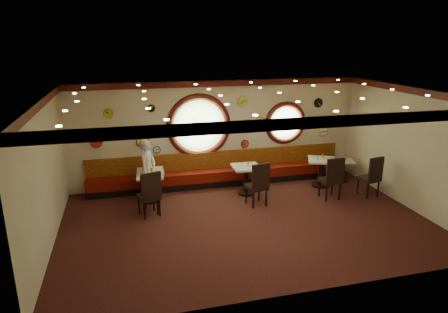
# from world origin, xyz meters

# --- Properties ---
(floor) EXTENTS (9.00, 6.00, 0.00)m
(floor) POSITION_xyz_m (0.00, 0.00, 0.00)
(floor) COLOR black
(floor) RESTS_ON ground
(ceiling) EXTENTS (9.00, 6.00, 0.02)m
(ceiling) POSITION_xyz_m (0.00, 0.00, 3.20)
(ceiling) COLOR gold
(ceiling) RESTS_ON wall_back
(wall_back) EXTENTS (9.00, 0.02, 3.20)m
(wall_back) POSITION_xyz_m (0.00, 3.00, 1.60)
(wall_back) COLOR beige
(wall_back) RESTS_ON floor
(wall_front) EXTENTS (9.00, 0.02, 3.20)m
(wall_front) POSITION_xyz_m (0.00, -3.00, 1.60)
(wall_front) COLOR beige
(wall_front) RESTS_ON floor
(wall_left) EXTENTS (0.02, 6.00, 3.20)m
(wall_left) POSITION_xyz_m (-4.50, 0.00, 1.60)
(wall_left) COLOR beige
(wall_left) RESTS_ON floor
(wall_right) EXTENTS (0.02, 6.00, 3.20)m
(wall_right) POSITION_xyz_m (4.50, 0.00, 1.60)
(wall_right) COLOR beige
(wall_right) RESTS_ON floor
(molding_back) EXTENTS (9.00, 0.10, 0.18)m
(molding_back) POSITION_xyz_m (0.00, 2.95, 3.11)
(molding_back) COLOR #3E0F0B
(molding_back) RESTS_ON wall_back
(molding_front) EXTENTS (9.00, 0.10, 0.18)m
(molding_front) POSITION_xyz_m (0.00, -2.95, 3.11)
(molding_front) COLOR #3E0F0B
(molding_front) RESTS_ON wall_back
(molding_left) EXTENTS (0.10, 6.00, 0.18)m
(molding_left) POSITION_xyz_m (-4.45, 0.00, 3.11)
(molding_left) COLOR #3E0F0B
(molding_left) RESTS_ON wall_back
(molding_right) EXTENTS (0.10, 6.00, 0.18)m
(molding_right) POSITION_xyz_m (4.45, 0.00, 3.11)
(molding_right) COLOR #3E0F0B
(molding_right) RESTS_ON wall_back
(banquette_base) EXTENTS (8.00, 0.55, 0.20)m
(banquette_base) POSITION_xyz_m (0.00, 2.72, 0.10)
(banquette_base) COLOR black
(banquette_base) RESTS_ON floor
(banquette_seat) EXTENTS (8.00, 0.55, 0.30)m
(banquette_seat) POSITION_xyz_m (0.00, 2.72, 0.35)
(banquette_seat) COLOR #5A0E07
(banquette_seat) RESTS_ON banquette_base
(banquette_back) EXTENTS (8.00, 0.10, 0.55)m
(banquette_back) POSITION_xyz_m (0.00, 2.94, 0.75)
(banquette_back) COLOR #621407
(banquette_back) RESTS_ON wall_back
(porthole_left_glass) EXTENTS (1.66, 0.02, 1.66)m
(porthole_left_glass) POSITION_xyz_m (-0.60, 3.00, 1.85)
(porthole_left_glass) COLOR #95C274
(porthole_left_glass) RESTS_ON wall_back
(porthole_left_frame) EXTENTS (1.98, 0.18, 1.98)m
(porthole_left_frame) POSITION_xyz_m (-0.60, 2.98, 1.85)
(porthole_left_frame) COLOR #3E0F0B
(porthole_left_frame) RESTS_ON wall_back
(porthole_left_ring) EXTENTS (1.61, 0.03, 1.61)m
(porthole_left_ring) POSITION_xyz_m (-0.60, 2.95, 1.85)
(porthole_left_ring) COLOR gold
(porthole_left_ring) RESTS_ON wall_back
(porthole_right_glass) EXTENTS (1.10, 0.02, 1.10)m
(porthole_right_glass) POSITION_xyz_m (2.20, 3.00, 1.80)
(porthole_right_glass) COLOR #95C274
(porthole_right_glass) RESTS_ON wall_back
(porthole_right_frame) EXTENTS (1.38, 0.18, 1.38)m
(porthole_right_frame) POSITION_xyz_m (2.20, 2.98, 1.80)
(porthole_right_frame) COLOR #3E0F0B
(porthole_right_frame) RESTS_ON wall_back
(porthole_right_ring) EXTENTS (1.09, 0.03, 1.09)m
(porthole_right_ring) POSITION_xyz_m (2.20, 2.95, 1.80)
(porthole_right_ring) COLOR gold
(porthole_right_ring) RESTS_ON wall_back
(wall_clock_0) EXTENTS (0.24, 0.03, 0.24)m
(wall_clock_0) POSITION_xyz_m (-2.00, 2.96, 2.45)
(wall_clock_0) COLOR black
(wall_clock_0) RESTS_ON wall_back
(wall_clock_1) EXTENTS (0.30, 0.03, 0.30)m
(wall_clock_1) POSITION_xyz_m (0.75, 2.96, 2.55)
(wall_clock_1) COLOR #91C03C
(wall_clock_1) RESTS_ON wall_back
(wall_clock_2) EXTENTS (0.32, 0.03, 0.32)m
(wall_clock_2) POSITION_xyz_m (-3.60, 2.96, 1.55)
(wall_clock_2) COLOR red
(wall_clock_2) RESTS_ON wall_back
(wall_clock_3) EXTENTS (0.24, 0.03, 0.24)m
(wall_clock_3) POSITION_xyz_m (0.85, 2.96, 1.20)
(wall_clock_3) COLOR red
(wall_clock_3) RESTS_ON wall_back
(wall_clock_4) EXTENTS (0.36, 0.03, 0.36)m
(wall_clock_4) POSITION_xyz_m (-2.30, 2.96, 1.50)
(wall_clock_4) COLOR yellow
(wall_clock_4) RESTS_ON wall_back
(wall_clock_5) EXTENTS (0.20, 0.03, 0.20)m
(wall_clock_5) POSITION_xyz_m (-1.90, 2.96, 1.20)
(wall_clock_5) COLOR silver
(wall_clock_5) RESTS_ON wall_back
(wall_clock_6) EXTENTS (0.22, 0.03, 0.22)m
(wall_clock_6) POSITION_xyz_m (1.35, 2.96, 1.95)
(wall_clock_6) COLOR gold
(wall_clock_6) RESTS_ON wall_back
(wall_clock_7) EXTENTS (0.26, 0.03, 0.26)m
(wall_clock_7) POSITION_xyz_m (-3.20, 2.96, 2.35)
(wall_clock_7) COLOR #B6D22A
(wall_clock_7) RESTS_ON wall_back
(wall_clock_8) EXTENTS (0.28, 0.03, 0.28)m
(wall_clock_8) POSITION_xyz_m (3.30, 2.96, 2.40)
(wall_clock_8) COLOR black
(wall_clock_8) RESTS_ON wall_back
(wall_clock_9) EXTENTS (0.34, 0.03, 0.34)m
(wall_clock_9) POSITION_xyz_m (3.55, 2.96, 1.45)
(wall_clock_9) COLOR white
(wall_clock_9) RESTS_ON wall_back
(table_a) EXTENTS (0.77, 0.77, 0.80)m
(table_a) POSITION_xyz_m (-2.21, 1.90, 0.50)
(table_a) COLOR black
(table_a) RESTS_ON floor
(table_b) EXTENTS (0.76, 0.76, 0.81)m
(table_b) POSITION_xyz_m (-2.17, 2.20, 0.51)
(table_b) COLOR black
(table_b) RESTS_ON floor
(table_c) EXTENTS (0.80, 0.80, 0.85)m
(table_c) POSITION_xyz_m (0.54, 1.79, 0.54)
(table_c) COLOR black
(table_c) RESTS_ON floor
(table_d) EXTENTS (1.04, 1.04, 0.87)m
(table_d) POSITION_xyz_m (2.95, 1.83, 0.55)
(table_d) COLOR black
(table_d) RESTS_ON floor
(table_e) EXTENTS (0.73, 0.73, 0.67)m
(table_e) POSITION_xyz_m (3.90, 2.10, 0.42)
(table_e) COLOR black
(table_e) RESTS_ON floor
(chair_a) EXTENTS (0.64, 0.64, 0.76)m
(chair_a) POSITION_xyz_m (-2.28, 0.90, 0.70)
(chair_a) COLOR black
(chair_a) RESTS_ON floor
(chair_b) EXTENTS (0.53, 0.53, 0.66)m
(chair_b) POSITION_xyz_m (-2.26, 1.09, 0.61)
(chair_b) COLOR black
(chair_b) RESTS_ON floor
(chair_c) EXTENTS (0.60, 0.60, 0.77)m
(chair_c) POSITION_xyz_m (0.59, 0.87, 0.71)
(chair_c) COLOR black
(chair_c) RESTS_ON floor
(chair_d) EXTENTS (0.53, 0.53, 0.77)m
(chair_d) POSITION_xyz_m (2.75, 0.78, 0.71)
(chair_d) COLOR black
(chair_d) RESTS_ON floor
(chair_e) EXTENTS (0.59, 0.59, 0.74)m
(chair_e) POSITION_xyz_m (3.97, 0.71, 0.68)
(chair_e) COLOR black
(chair_e) RESTS_ON floor
(condiment_a_salt) EXTENTS (0.04, 0.04, 0.11)m
(condiment_a_salt) POSITION_xyz_m (-2.30, 1.98, 0.85)
(condiment_a_salt) COLOR silver
(condiment_a_salt) RESTS_ON table_a
(condiment_b_salt) EXTENTS (0.03, 0.03, 0.09)m
(condiment_b_salt) POSITION_xyz_m (-2.20, 2.21, 0.85)
(condiment_b_salt) COLOR silver
(condiment_b_salt) RESTS_ON table_b
(condiment_c_salt) EXTENTS (0.03, 0.03, 0.10)m
(condiment_c_salt) POSITION_xyz_m (0.44, 1.90, 0.90)
(condiment_c_salt) COLOR silver
(condiment_c_salt) RESTS_ON table_c
(condiment_d_salt) EXTENTS (0.04, 0.04, 0.11)m
(condiment_d_salt) POSITION_xyz_m (2.81, 1.83, 0.92)
(condiment_d_salt) COLOR silver
(condiment_d_salt) RESTS_ON table_d
(condiment_a_pepper) EXTENTS (0.03, 0.03, 0.09)m
(condiment_a_pepper) POSITION_xyz_m (-2.23, 1.82, 0.84)
(condiment_a_pepper) COLOR silver
(condiment_a_pepper) RESTS_ON table_a
(condiment_b_pepper) EXTENTS (0.03, 0.03, 0.09)m
(condiment_b_pepper) POSITION_xyz_m (-2.18, 2.22, 0.86)
(condiment_b_pepper) COLOR silver
(condiment_b_pepper) RESTS_ON table_b
(condiment_c_pepper) EXTENTS (0.04, 0.04, 0.11)m
(condiment_c_pepper) POSITION_xyz_m (0.53, 1.71, 0.91)
(condiment_c_pepper) COLOR silver
(condiment_c_pepper) RESTS_ON table_c
(condiment_d_pepper) EXTENTS (0.03, 0.03, 0.09)m
(condiment_d_pepper) POSITION_xyz_m (3.00, 1.78, 0.91)
(condiment_d_pepper) COLOR silver
(condiment_d_pepper) RESTS_ON table_d
(condiment_a_bottle) EXTENTS (0.06, 0.06, 0.18)m
(condiment_a_bottle) POSITION_xyz_m (-2.15, 1.94, 0.89)
(condiment_a_bottle) COLOR gold
(condiment_a_bottle) RESTS_ON table_a
(condiment_b_bottle) EXTENTS (0.05, 0.05, 0.17)m
(condiment_b_bottle) POSITION_xyz_m (-2.11, 2.33, 0.89)
(condiment_b_bottle) COLOR gold
(condiment_b_bottle) RESTS_ON table_b
(condiment_c_bottle) EXTENTS (0.05, 0.05, 0.15)m
(condiment_c_bottle) POSITION_xyz_m (0.60, 1.81, 0.93)
(condiment_c_bottle) COLOR gold
(condiment_c_bottle) RESTS_ON table_c
(condiment_d_bottle) EXTENTS (0.05, 0.05, 0.15)m
(condiment_d_bottle) POSITION_xyz_m (3.03, 1.95, 0.94)
(condiment_d_bottle) COLOR gold
(condiment_d_bottle) RESTS_ON table_d
(condiment_e_salt) EXTENTS (0.04, 0.04, 0.10)m
(condiment_e_salt) POSITION_xyz_m (3.81, 2.17, 0.72)
(condiment_e_salt) COLOR silver
(condiment_e_salt) RESTS_ON table_e
(condiment_e_pepper) EXTENTS (0.03, 0.03, 0.10)m
(condiment_e_pepper) POSITION_xyz_m (3.96, 2.12, 0.72)
(condiment_e_pepper) COLOR #B8B8BD
(condiment_e_pepper) RESTS_ON table_e
(condiment_e_bottle) EXTENTS (0.06, 0.06, 0.18)m
(condiment_e_bottle) POSITION_xyz_m (4.00, 2.19, 0.76)
(condiment_e_bottle) COLOR yellow
(condiment_e_bottle) RESTS_ON table_e
(waiter) EXTENTS (0.69, 0.75, 1.72)m
(waiter) POSITION_xyz_m (-2.23, 2.20, 0.86)
(waiter) COLOR silver
(waiter) RESTS_ON floor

